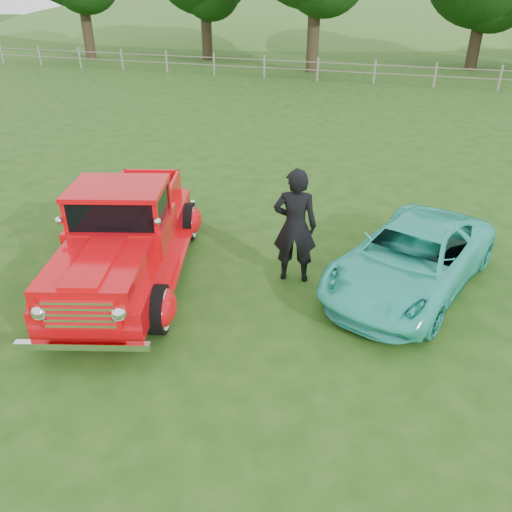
% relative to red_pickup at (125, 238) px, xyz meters
% --- Properties ---
extents(ground, '(140.00, 140.00, 0.00)m').
position_rel_red_pickup_xyz_m(ground, '(1.73, -0.79, -0.80)').
color(ground, '#1E4612').
rests_on(ground, ground).
extents(distant_hills, '(116.00, 60.00, 18.00)m').
position_rel_red_pickup_xyz_m(distant_hills, '(-2.35, 58.68, -5.34)').
color(distant_hills, '#3C6726').
rests_on(distant_hills, ground).
extents(fence_line, '(48.00, 0.12, 1.20)m').
position_rel_red_pickup_xyz_m(fence_line, '(1.73, 21.21, -0.19)').
color(fence_line, gray).
rests_on(fence_line, ground).
extents(red_pickup, '(3.25, 5.28, 1.78)m').
position_rel_red_pickup_xyz_m(red_pickup, '(0.00, 0.00, 0.00)').
color(red_pickup, black).
rests_on(red_pickup, ground).
extents(teal_sedan, '(3.05, 4.39, 1.11)m').
position_rel_red_pickup_xyz_m(teal_sedan, '(4.72, 1.28, -0.24)').
color(teal_sedan, '#32CAB3').
rests_on(teal_sedan, ground).
extents(man, '(0.83, 0.62, 2.05)m').
position_rel_red_pickup_xyz_m(man, '(2.76, 0.92, 0.23)').
color(man, black).
rests_on(man, ground).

